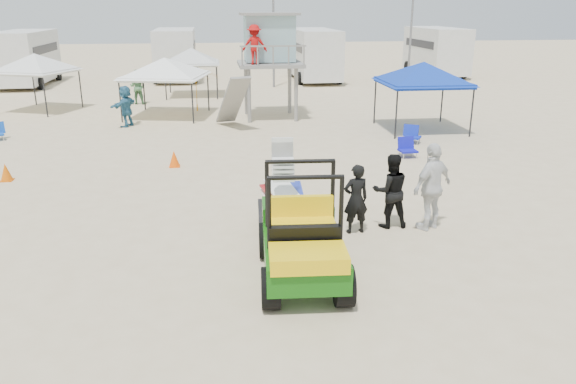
{
  "coord_description": "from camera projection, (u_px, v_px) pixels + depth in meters",
  "views": [
    {
      "loc": [
        -0.93,
        -7.18,
        4.73
      ],
      "look_at": [
        0.5,
        3.0,
        1.3
      ],
      "focal_mm": 35.0,
      "sensor_mm": 36.0,
      "label": 1
    }
  ],
  "objects": [
    {
      "name": "ground",
      "position": [
        283.0,
        339.0,
        8.36
      ],
      "size": [
        140.0,
        140.0,
        0.0
      ],
      "primitive_type": "plane",
      "color": "beige",
      "rests_on": "ground"
    },
    {
      "name": "utility_cart",
      "position": [
        301.0,
        230.0,
        9.88
      ],
      "size": [
        1.55,
        2.82,
        2.08
      ],
      "color": "#12560D",
      "rests_on": "ground"
    },
    {
      "name": "surf_trailer",
      "position": [
        284.0,
        199.0,
        12.14
      ],
      "size": [
        1.27,
        2.17,
        1.82
      ],
      "color": "black",
      "rests_on": "ground"
    },
    {
      "name": "man_left",
      "position": [
        356.0,
        199.0,
        12.05
      ],
      "size": [
        0.61,
        0.44,
        1.54
      ],
      "primitive_type": "imported",
      "rotation": [
        0.0,
        0.0,
        3.28
      ],
      "color": "black",
      "rests_on": "ground"
    },
    {
      "name": "man_mid",
      "position": [
        391.0,
        191.0,
        12.38
      ],
      "size": [
        0.83,
        0.66,
        1.68
      ],
      "primitive_type": "imported",
      "rotation": [
        0.0,
        0.0,
        3.11
      ],
      "color": "black",
      "rests_on": "ground"
    },
    {
      "name": "man_right",
      "position": [
        432.0,
        187.0,
        12.21
      ],
      "size": [
        1.23,
        0.98,
        1.95
      ],
      "primitive_type": "imported",
      "rotation": [
        0.0,
        0.0,
        3.66
      ],
      "color": "silver",
      "rests_on": "ground"
    },
    {
      "name": "lifeguard_tower",
      "position": [
        268.0,
        42.0,
        23.93
      ],
      "size": [
        2.73,
        2.73,
        4.34
      ],
      "color": "gray",
      "rests_on": "ground"
    },
    {
      "name": "canopy_blue",
      "position": [
        424.0,
        66.0,
        21.64
      ],
      "size": [
        3.12,
        3.12,
        3.07
      ],
      "color": "black",
      "rests_on": "ground"
    },
    {
      "name": "canopy_white_a",
      "position": [
        164.0,
        61.0,
        24.4
      ],
      "size": [
        3.86,
        3.86,
        2.97
      ],
      "color": "black",
      "rests_on": "ground"
    },
    {
      "name": "canopy_white_b",
      "position": [
        34.0,
        57.0,
        25.72
      ],
      "size": [
        3.66,
        3.66,
        3.04
      ],
      "color": "black",
      "rests_on": "ground"
    },
    {
      "name": "canopy_white_c",
      "position": [
        191.0,
        51.0,
        30.07
      ],
      "size": [
        2.88,
        2.88,
        2.96
      ],
      "color": "black",
      "rests_on": "ground"
    },
    {
      "name": "umbrella_b",
      "position": [
        197.0,
        90.0,
        26.05
      ],
      "size": [
        3.0,
        3.01,
        1.94
      ],
      "primitive_type": "imported",
      "rotation": [
        0.0,
        0.0,
        0.68
      ],
      "color": "orange",
      "rests_on": "ground"
    },
    {
      "name": "cone_near",
      "position": [
        6.0,
        172.0,
        15.83
      ],
      "size": [
        0.34,
        0.34,
        0.5
      ],
      "primitive_type": "cone",
      "color": "#E15C07",
      "rests_on": "ground"
    },
    {
      "name": "cone_far",
      "position": [
        174.0,
        159.0,
        17.22
      ],
      "size": [
        0.34,
        0.34,
        0.5
      ],
      "primitive_type": "cone",
      "color": "#FF5608",
      "rests_on": "ground"
    },
    {
      "name": "beach_chair_b",
      "position": [
        407.0,
        147.0,
        18.37
      ],
      "size": [
        0.57,
        0.61,
        0.64
      ],
      "color": "#1013AF",
      "rests_on": "ground"
    },
    {
      "name": "beach_chair_c",
      "position": [
        412.0,
        134.0,
        20.23
      ],
      "size": [
        0.72,
        0.81,
        0.64
      ],
      "color": "#1025AE",
      "rests_on": "ground"
    },
    {
      "name": "rv_far_left",
      "position": [
        25.0,
        55.0,
        34.39
      ],
      "size": [
        2.64,
        6.8,
        3.25
      ],
      "color": "silver",
      "rests_on": "ground"
    },
    {
      "name": "rv_mid_left",
      "position": [
        176.0,
        52.0,
        36.99
      ],
      "size": [
        2.65,
        6.5,
        3.25
      ],
      "color": "silver",
      "rests_on": "ground"
    },
    {
      "name": "rv_mid_right",
      "position": [
        314.0,
        52.0,
        36.76
      ],
      "size": [
        2.64,
        7.0,
        3.25
      ],
      "color": "silver",
      "rests_on": "ground"
    },
    {
      "name": "rv_far_right",
      "position": [
        436.0,
        49.0,
        39.36
      ],
      "size": [
        2.64,
        6.6,
        3.25
      ],
      "color": "silver",
      "rests_on": "ground"
    },
    {
      "name": "light_pole_left",
      "position": [
        273.0,
        18.0,
        32.86
      ],
      "size": [
        0.14,
        0.14,
        8.0
      ],
      "primitive_type": "cylinder",
      "color": "slate",
      "rests_on": "ground"
    },
    {
      "name": "light_pole_right",
      "position": [
        412.0,
        17.0,
        35.45
      ],
      "size": [
        0.14,
        0.14,
        8.0
      ],
      "primitive_type": "cylinder",
      "color": "slate",
      "rests_on": "ground"
    },
    {
      "name": "distant_beachgoers",
      "position": [
        131.0,
        97.0,
        25.0
      ],
      "size": [
        1.21,
        6.82,
        1.71
      ],
      "color": "teal",
      "rests_on": "ground"
    }
  ]
}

